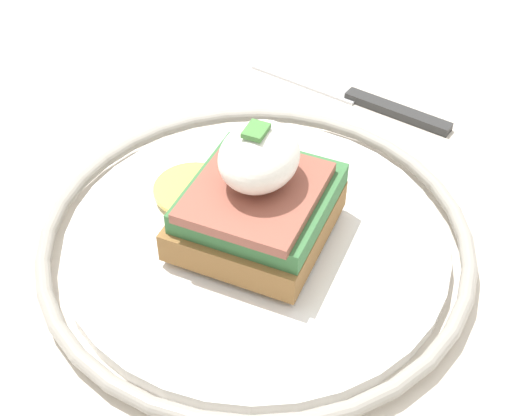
% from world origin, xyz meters
% --- Properties ---
extents(dining_table, '(0.86, 0.88, 0.77)m').
position_xyz_m(dining_table, '(0.00, 0.00, 0.64)').
color(dining_table, beige).
rests_on(dining_table, ground_plane).
extents(plate, '(0.28, 0.28, 0.02)m').
position_xyz_m(plate, '(-0.03, 0.03, 0.78)').
color(plate, white).
rests_on(plate, dining_table).
extents(sandwich, '(0.09, 0.13, 0.08)m').
position_xyz_m(sandwich, '(-0.03, 0.03, 0.81)').
color(sandwich, olive).
rests_on(sandwich, plate).
extents(knife, '(0.05, 0.18, 0.01)m').
position_xyz_m(knife, '(0.16, 0.02, 0.77)').
color(knife, '#2D2D2D').
rests_on(knife, dining_table).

